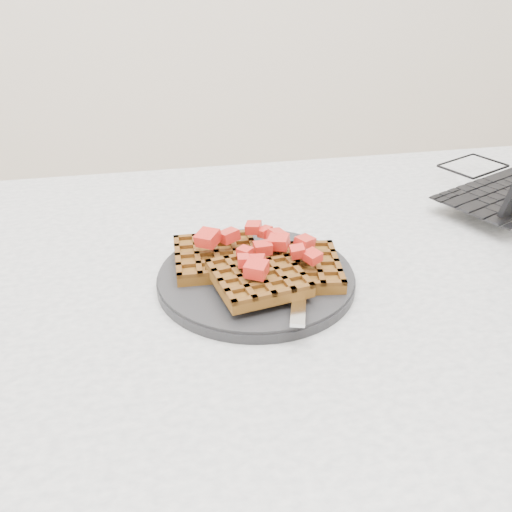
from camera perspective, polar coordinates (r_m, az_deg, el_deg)
name	(u,v)px	position (r m, az deg, el deg)	size (l,w,h in m)	color
table	(303,337)	(0.82, 4.74, -8.10)	(1.20, 0.80, 0.75)	silver
plate	(256,278)	(0.72, 0.00, -2.23)	(0.25, 0.25, 0.02)	black
waffles	(257,266)	(0.70, 0.07, -1.05)	(0.21, 0.19, 0.03)	brown
strawberry_pile	(256,246)	(0.69, 0.00, 1.01)	(0.15, 0.15, 0.02)	#A80E0A
fork	(300,281)	(0.68, 4.43, -2.48)	(0.02, 0.18, 0.02)	silver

